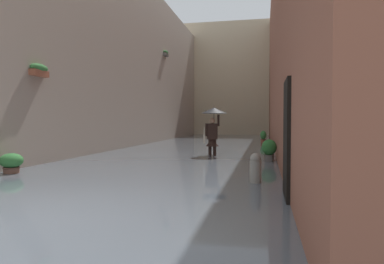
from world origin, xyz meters
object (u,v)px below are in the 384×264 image
(person_wading, at_px, (213,123))
(potted_plant_mid_left, at_px, (263,138))
(potted_plant_far_right, at_px, (11,164))
(mooring_bollard, at_px, (255,172))
(potted_plant_far_left, at_px, (269,151))

(person_wading, distance_m, potted_plant_mid_left, 8.24)
(potted_plant_far_right, bearing_deg, mooring_bollard, 178.81)
(potted_plant_far_left, distance_m, mooring_bollard, 4.02)
(person_wading, relative_size, potted_plant_far_right, 3.00)
(potted_plant_far_left, relative_size, potted_plant_mid_left, 0.99)
(potted_plant_far_right, xyz_separation_m, potted_plant_far_left, (-6.36, -3.88, 0.13))
(potted_plant_far_right, distance_m, potted_plant_far_left, 7.45)
(mooring_bollard, bearing_deg, potted_plant_mid_left, -90.47)
(person_wading, xyz_separation_m, potted_plant_far_left, (-2.06, 1.59, -0.89))
(potted_plant_far_left, xyz_separation_m, mooring_bollard, (0.33, 4.00, -0.13))
(person_wading, relative_size, potted_plant_far_left, 2.29)
(mooring_bollard, bearing_deg, person_wading, -72.88)
(potted_plant_far_left, bearing_deg, potted_plant_far_right, 31.37)
(potted_plant_mid_left, xyz_separation_m, mooring_bollard, (0.11, 13.58, -0.08))
(potted_plant_far_right, bearing_deg, potted_plant_mid_left, -114.53)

